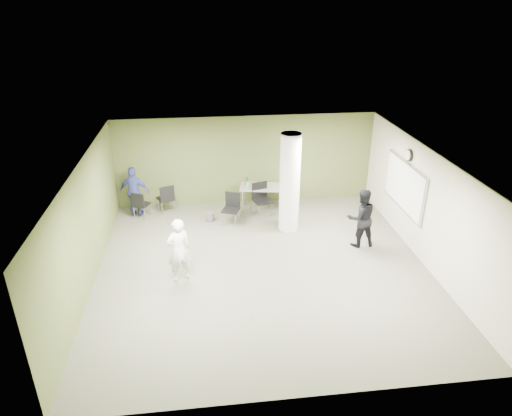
{
  "coord_description": "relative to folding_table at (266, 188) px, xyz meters",
  "views": [
    {
      "loc": [
        -1.32,
        -9.4,
        6.12
      ],
      "look_at": [
        -0.05,
        1.0,
        1.17
      ],
      "focal_mm": 32.0,
      "sensor_mm": 36.0,
      "label": 1
    }
  ],
  "objects": [
    {
      "name": "chair_table_right",
      "position": [
        -0.2,
        -0.33,
        -0.13
      ],
      "size": [
        0.62,
        0.62,
        1.01
      ],
      "rotation": [
        0.0,
        0.0,
        0.28
      ],
      "color": "black",
      "rests_on": "floor"
    },
    {
      "name": "chair_back_left",
      "position": [
        -3.8,
        -0.14,
        -0.24
      ],
      "size": [
        0.54,
        0.54,
        0.84
      ],
      "rotation": [
        0.0,
        0.0,
        2.77
      ],
      "color": "black",
      "rests_on": "floor"
    },
    {
      "name": "floor",
      "position": [
        -0.55,
        -3.33,
        -0.73
      ],
      "size": [
        8.0,
        8.0,
        0.0
      ],
      "primitive_type": "plane",
      "color": "#565444",
      "rests_on": "ground"
    },
    {
      "name": "column",
      "position": [
        0.45,
        -1.33,
        0.67
      ],
      "size": [
        0.56,
        0.56,
        2.8
      ],
      "primitive_type": "cylinder",
      "color": "silver",
      "rests_on": "floor"
    },
    {
      "name": "man_blue",
      "position": [
        -3.95,
        0.07,
        0.04
      ],
      "size": [
        0.96,
        0.56,
        1.54
      ],
      "primitive_type": "imported",
      "rotation": [
        0.0,
        0.0,
        2.93
      ],
      "color": "#3A4290",
      "rests_on": "floor"
    },
    {
      "name": "folding_table",
      "position": [
        0.0,
        0.0,
        0.0
      ],
      "size": [
        1.73,
        0.99,
        1.03
      ],
      "rotation": [
        0.0,
        0.0,
        -0.18
      ],
      "color": "gray",
      "rests_on": "floor"
    },
    {
      "name": "man_black",
      "position": [
        2.14,
        -2.49,
        0.08
      ],
      "size": [
        0.82,
        0.66,
        1.61
      ],
      "primitive_type": "imported",
      "rotation": [
        0.0,
        0.0,
        3.21
      ],
      "color": "black",
      "rests_on": "floor"
    },
    {
      "name": "wall_clock",
      "position": [
        3.37,
        -2.13,
        1.62
      ],
      "size": [
        0.06,
        0.32,
        0.32
      ],
      "color": "black",
      "rests_on": "wall_right_cream"
    },
    {
      "name": "woman_white",
      "position": [
        -2.54,
        -3.56,
        0.07
      ],
      "size": [
        0.68,
        0.57,
        1.58
      ],
      "primitive_type": "imported",
      "rotation": [
        0.0,
        0.0,
        3.54
      ],
      "color": "white",
      "rests_on": "floor"
    },
    {
      "name": "chair_back_right",
      "position": [
        -3.04,
        0.1,
        -0.19
      ],
      "size": [
        0.6,
        0.6,
        0.92
      ],
      "rotation": [
        0.0,
        0.0,
        3.54
      ],
      "color": "black",
      "rests_on": "floor"
    },
    {
      "name": "chair_table_left",
      "position": [
        -1.13,
        -0.76,
        -0.19
      ],
      "size": [
        0.59,
        0.59,
        0.91
      ],
      "rotation": [
        0.0,
        0.0,
        -0.37
      ],
      "color": "black",
      "rests_on": "floor"
    },
    {
      "name": "wall_left",
      "position": [
        -4.55,
        -3.33,
        0.67
      ],
      "size": [
        0.02,
        8.0,
        2.8
      ],
      "primitive_type": "cube",
      "color": "#51602D",
      "rests_on": "floor"
    },
    {
      "name": "wall_right_cream",
      "position": [
        3.45,
        -3.33,
        0.67
      ],
      "size": [
        0.02,
        8.0,
        2.8
      ],
      "primitive_type": "cube",
      "color": "beige",
      "rests_on": "floor"
    },
    {
      "name": "wall_back",
      "position": [
        -0.55,
        0.67,
        0.67
      ],
      "size": [
        8.0,
        2.8,
        0.02
      ],
      "primitive_type": "cube",
      "rotation": [
        1.57,
        0.0,
        0.0
      ],
      "color": "#51602D",
      "rests_on": "floor"
    },
    {
      "name": "ceiling",
      "position": [
        -0.55,
        -3.33,
        2.07
      ],
      "size": [
        8.0,
        8.0,
        0.0
      ],
      "primitive_type": "plane",
      "rotation": [
        3.14,
        0.0,
        0.0
      ],
      "color": "white",
      "rests_on": "wall_back"
    },
    {
      "name": "wastebasket",
      "position": [
        -1.77,
        -0.6,
        -0.59
      ],
      "size": [
        0.24,
        0.24,
        0.27
      ],
      "primitive_type": "cylinder",
      "color": "#4C4C4C",
      "rests_on": "floor"
    },
    {
      "name": "whiteboard",
      "position": [
        3.37,
        -2.13,
        0.77
      ],
      "size": [
        0.05,
        2.3,
        1.3
      ],
      "color": "silver",
      "rests_on": "wall_right_cream"
    }
  ]
}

